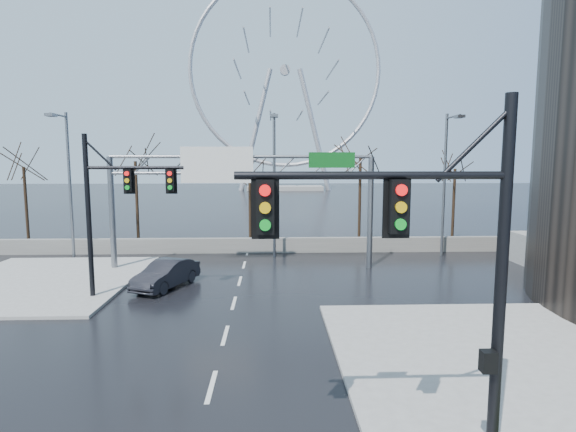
{
  "coord_description": "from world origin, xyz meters",
  "views": [
    {
      "loc": [
        1.83,
        -12.77,
        6.66
      ],
      "look_at": [
        2.63,
        9.37,
        4.0
      ],
      "focal_mm": 28.0,
      "sensor_mm": 36.0,
      "label": 1
    }
  ],
  "objects_px": {
    "ferris_wheel": "(285,78)",
    "signal_mast_near": "(437,252)",
    "car": "(166,274)",
    "signal_mast_far": "(111,201)",
    "sign_gantry": "(236,186)"
  },
  "relations": [
    {
      "from": "ferris_wheel",
      "to": "signal_mast_near",
      "type": "bearing_deg",
      "value": -89.92
    },
    {
      "from": "car",
      "to": "ferris_wheel",
      "type": "bearing_deg",
      "value": 106.34
    },
    {
      "from": "signal_mast_near",
      "to": "signal_mast_far",
      "type": "distance_m",
      "value": 17.03
    },
    {
      "from": "sign_gantry",
      "to": "car",
      "type": "xyz_separation_m",
      "value": [
        -3.45,
        -4.1,
        -4.46
      ]
    },
    {
      "from": "signal_mast_near",
      "to": "car",
      "type": "relative_size",
      "value": 1.81
    },
    {
      "from": "sign_gantry",
      "to": "car",
      "type": "relative_size",
      "value": 3.71
    },
    {
      "from": "ferris_wheel",
      "to": "sign_gantry",
      "type": "bearing_deg",
      "value": -93.84
    },
    {
      "from": "signal_mast_far",
      "to": "ferris_wheel",
      "type": "bearing_deg",
      "value": 82.8
    },
    {
      "from": "signal_mast_far",
      "to": "car",
      "type": "relative_size",
      "value": 1.81
    },
    {
      "from": "car",
      "to": "signal_mast_far",
      "type": "bearing_deg",
      "value": -114.65
    },
    {
      "from": "signal_mast_far",
      "to": "sign_gantry",
      "type": "bearing_deg",
      "value": 47.53
    },
    {
      "from": "signal_mast_far",
      "to": "sign_gantry",
      "type": "height_order",
      "value": "signal_mast_far"
    },
    {
      "from": "sign_gantry",
      "to": "car",
      "type": "distance_m",
      "value": 6.97
    },
    {
      "from": "signal_mast_far",
      "to": "ferris_wheel",
      "type": "distance_m",
      "value": 89.3
    },
    {
      "from": "sign_gantry",
      "to": "ferris_wheel",
      "type": "distance_m",
      "value": 82.91
    }
  ]
}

